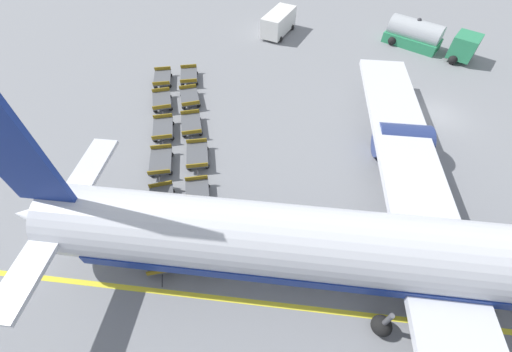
{
  "coord_description": "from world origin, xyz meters",
  "views": [
    {
      "loc": [
        22.2,
        -14.69,
        17.19
      ],
      "look_at": [
        8.63,
        -15.29,
        1.16
      ],
      "focal_mm": 22.0,
      "sensor_mm": 36.0,
      "label": 1
    }
  ],
  "objects": [
    {
      "name": "ground_plane",
      "position": [
        0.0,
        0.0,
        0.0
      ],
      "size": [
        500.0,
        500.0,
        0.0
      ],
      "primitive_type": "plane",
      "color": "gray"
    },
    {
      "name": "airplane",
      "position": [
        15.06,
        -4.82,
        2.89
      ],
      "size": [
        38.92,
        47.46,
        12.68
      ],
      "color": "silver",
      "rests_on": "ground_plane"
    },
    {
      "name": "fuel_tanker_primary",
      "position": [
        -11.58,
        1.94,
        1.22
      ],
      "size": [
        7.4,
        8.89,
        2.92
      ],
      "color": "#2D8C5B",
      "rests_on": "ground_plane"
    },
    {
      "name": "service_van",
      "position": [
        -14.31,
        -13.72,
        1.3
      ],
      "size": [
        5.52,
        4.12,
        2.4
      ],
      "color": "white",
      "rests_on": "ground_plane"
    },
    {
      "name": "baggage_dolly_row_near_col_a",
      "position": [
        -3.74,
        -24.74,
        0.47
      ],
      "size": [
        3.42,
        2.0,
        0.92
      ],
      "color": "#515459",
      "rests_on": "ground_plane"
    },
    {
      "name": "baggage_dolly_row_near_col_b",
      "position": [
        -0.25,
        -23.96,
        0.47
      ],
      "size": [
        3.42,
        2.19,
        0.92
      ],
      "color": "#515459",
      "rests_on": "ground_plane"
    },
    {
      "name": "baggage_dolly_row_near_col_c",
      "position": [
        3.42,
        -22.98,
        0.47
      ],
      "size": [
        3.42,
        2.07,
        0.92
      ],
      "color": "#515459",
      "rests_on": "ground_plane"
    },
    {
      "name": "baggage_dolly_row_near_col_d",
      "position": [
        6.98,
        -22.3,
        0.47
      ],
      "size": [
        3.42,
        1.99,
        0.92
      ],
      "color": "#515459",
      "rests_on": "ground_plane"
    },
    {
      "name": "baggage_dolly_row_near_col_e",
      "position": [
        10.53,
        -21.35,
        0.47
      ],
      "size": [
        3.42,
        2.23,
        0.92
      ],
      "color": "#515459",
      "rests_on": "ground_plane"
    },
    {
      "name": "baggage_dolly_row_near_col_f",
      "position": [
        14.12,
        -20.47,
        0.47
      ],
      "size": [
        3.42,
        2.09,
        0.92
      ],
      "color": "#515459",
      "rests_on": "ground_plane"
    },
    {
      "name": "baggage_dolly_row_mid_a_col_a",
      "position": [
        -4.26,
        -22.29,
        0.47
      ],
      "size": [
        3.42,
        1.99,
        0.92
      ],
      "color": "#515459",
      "rests_on": "ground_plane"
    },
    {
      "name": "baggage_dolly_row_mid_a_col_b",
      "position": [
        -0.84,
        -21.61,
        0.47
      ],
      "size": [
        3.42,
        2.22,
        0.92
      ],
      "color": "#515459",
      "rests_on": "ground_plane"
    },
    {
      "name": "baggage_dolly_row_mid_a_col_c",
      "position": [
        2.77,
        -20.82,
        0.47
      ],
      "size": [
        3.42,
        2.11,
        0.92
      ],
      "color": "#515459",
      "rests_on": "ground_plane"
    },
    {
      "name": "baggage_dolly_row_mid_a_col_d",
      "position": [
        6.24,
        -19.75,
        0.47
      ],
      "size": [
        3.42,
        1.99,
        0.92
      ],
      "color": "#515459",
      "rests_on": "ground_plane"
    },
    {
      "name": "baggage_dolly_row_mid_a_col_e",
      "position": [
        9.91,
        -19.12,
        0.47
      ],
      "size": [
        3.42,
        2.03,
        0.92
      ],
      "color": "#515459",
      "rests_on": "ground_plane"
    },
    {
      "name": "baggage_dolly_row_mid_a_col_f",
      "position": [
        13.39,
        -18.2,
        0.47
      ],
      "size": [
        3.42,
        2.13,
        0.92
      ],
      "color": "#515459",
      "rests_on": "ground_plane"
    },
    {
      "name": "stand_guidance_stripe",
      "position": [
        16.54,
        -15.0,
        0.0
      ],
      "size": [
        2.92,
        38.09,
        0.01
      ],
      "color": "yellow",
      "rests_on": "ground_plane"
    }
  ]
}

